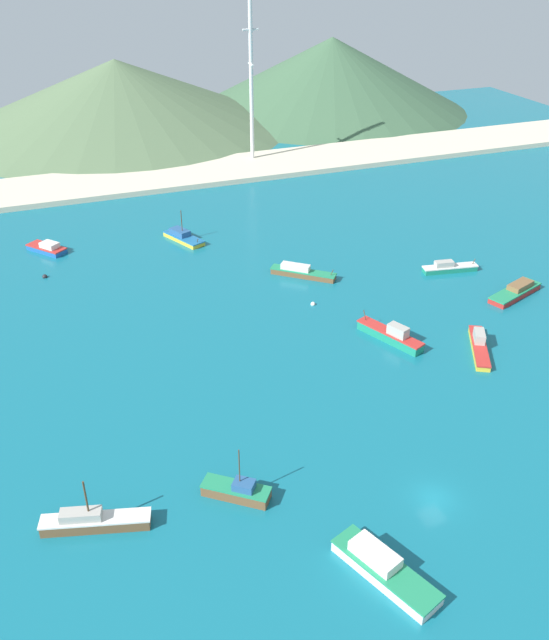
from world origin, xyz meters
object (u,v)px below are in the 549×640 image
(fishing_boat_12, at_px, (449,268))
(fishing_boat_11, at_px, (237,490))
(buoy_0, at_px, (313,304))
(fishing_boat_0, at_px, (93,521))
(fishing_boat_3, at_px, (47,248))
(fishing_boat_7, at_px, (302,272))
(fishing_boat_1, at_px, (383,568))
(fishing_boat_10, at_px, (516,291))
(radio_tower, at_px, (251,83))
(fishing_boat_6, at_px, (479,345))
(buoy_1, at_px, (45,277))
(fishing_boat_8, at_px, (183,237))
(fishing_boat_4, at_px, (391,335))

(fishing_boat_12, bearing_deg, fishing_boat_11, -143.04)
(buoy_0, bearing_deg, fishing_boat_0, -138.31)
(fishing_boat_11, relative_size, fishing_boat_12, 0.72)
(fishing_boat_3, relative_size, fishing_boat_7, 0.79)
(fishing_boat_1, relative_size, fishing_boat_10, 1.02)
(radio_tower, bearing_deg, fishing_boat_0, -116.52)
(fishing_boat_0, height_order, fishing_boat_7, fishing_boat_0)
(fishing_boat_0, xyz_separation_m, fishing_boat_6, (54.63, 13.98, -0.14))
(fishing_boat_3, height_order, fishing_boat_7, fishing_boat_7)
(fishing_boat_12, distance_m, buoy_0, 26.52)
(fishing_boat_12, bearing_deg, buoy_1, 161.36)
(fishing_boat_1, distance_m, fishing_boat_6, 42.24)
(fishing_boat_8, xyz_separation_m, radio_tower, (27.84, 40.82, 18.36))
(fishing_boat_7, distance_m, buoy_0, 10.10)
(fishing_boat_8, distance_m, buoy_0, 34.11)
(fishing_boat_4, xyz_separation_m, radio_tower, (8.77, 85.98, 18.11))
(fishing_boat_3, height_order, radio_tower, radio_tower)
(buoy_1, relative_size, radio_tower, 0.02)
(fishing_boat_0, distance_m, fishing_boat_8, 70.22)
(fishing_boat_11, bearing_deg, buoy_0, 55.90)
(fishing_boat_3, relative_size, fishing_boat_11, 1.10)
(fishing_boat_11, height_order, buoy_0, fishing_boat_11)
(fishing_boat_7, relative_size, buoy_0, 13.39)
(fishing_boat_12, xyz_separation_m, radio_tower, (-11.41, 69.69, 18.38))
(buoy_0, xyz_separation_m, buoy_1, (-38.40, 24.55, 0.02))
(fishing_boat_1, xyz_separation_m, fishing_boat_4, (20.42, 35.34, 0.08))
(fishing_boat_1, relative_size, fishing_boat_3, 1.46)
(fishing_boat_12, distance_m, buoy_1, 68.36)
(fishing_boat_8, bearing_deg, buoy_0, -67.81)
(fishing_boat_0, relative_size, fishing_boat_6, 1.06)
(fishing_boat_4, relative_size, buoy_1, 12.80)
(fishing_boat_8, relative_size, buoy_0, 13.11)
(buoy_1, bearing_deg, fishing_boat_11, -76.06)
(fishing_boat_10, distance_m, fishing_boat_11, 61.20)
(fishing_boat_8, bearing_deg, buoy_1, -164.60)
(fishing_boat_3, bearing_deg, buoy_1, -97.02)
(fishing_boat_4, distance_m, fishing_boat_12, 25.93)
(fishing_boat_6, bearing_deg, fishing_boat_12, 66.52)
(fishing_boat_6, relative_size, fishing_boat_8, 1.06)
(fishing_boat_4, bearing_deg, radio_tower, 84.18)
(fishing_boat_0, bearing_deg, radio_tower, 63.48)
(fishing_boat_3, relative_size, fishing_boat_4, 0.73)
(fishing_boat_10, height_order, buoy_1, fishing_boat_10)
(fishing_boat_0, distance_m, fishing_boat_11, 14.50)
(fishing_boat_0, xyz_separation_m, radio_tower, (53.07, 106.35, 18.21))
(fishing_boat_7, distance_m, fishing_boat_8, 26.43)
(fishing_boat_6, bearing_deg, buoy_0, 129.61)
(fishing_boat_7, relative_size, fishing_boat_10, 0.89)
(fishing_boat_7, bearing_deg, fishing_boat_4, -80.21)
(buoy_1, bearing_deg, fishing_boat_4, -40.53)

